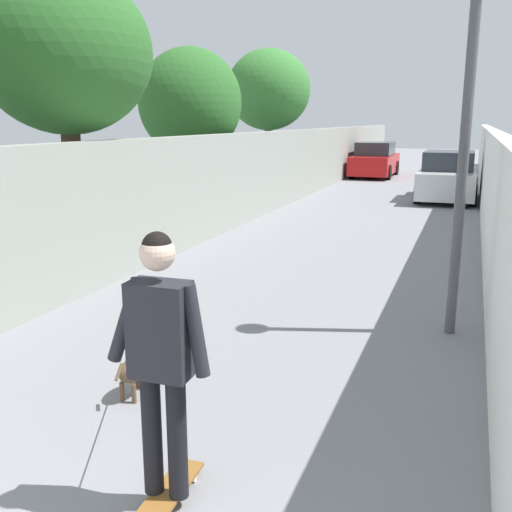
{
  "coord_description": "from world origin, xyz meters",
  "views": [
    {
      "loc": [
        -0.29,
        -2.42,
        2.5
      ],
      "look_at": [
        5.67,
        -0.21,
        1.0
      ],
      "focal_mm": 40.58,
      "sensor_mm": 36.0,
      "label": 1
    }
  ],
  "objects_px": {
    "car_near": "(448,178)",
    "lamp_post": "(469,86)",
    "skateboard": "(167,495)",
    "car_far": "(375,161)",
    "tree_left_near": "(190,103)",
    "dog": "(137,366)",
    "person_skateboarder": "(161,347)",
    "tree_left_mid": "(269,90)",
    "tree_left_distant": "(65,54)"
  },
  "relations": [
    {
      "from": "tree_left_mid",
      "to": "car_far",
      "type": "bearing_deg",
      "value": -19.52
    },
    {
      "from": "lamp_post",
      "to": "person_skateboarder",
      "type": "xyz_separation_m",
      "value": [
        -4.02,
        1.63,
        -1.74
      ]
    },
    {
      "from": "tree_left_near",
      "to": "car_far",
      "type": "distance_m",
      "value": 13.66
    },
    {
      "from": "person_skateboarder",
      "to": "dog",
      "type": "relative_size",
      "value": 1.07
    },
    {
      "from": "car_near",
      "to": "lamp_post",
      "type": "bearing_deg",
      "value": -177.24
    },
    {
      "from": "car_near",
      "to": "car_far",
      "type": "xyz_separation_m",
      "value": [
        7.11,
        3.44,
        0.0
      ]
    },
    {
      "from": "car_near",
      "to": "car_far",
      "type": "height_order",
      "value": "same"
    },
    {
      "from": "skateboard",
      "to": "dog",
      "type": "bearing_deg",
      "value": 38.13
    },
    {
      "from": "tree_left_near",
      "to": "car_near",
      "type": "xyz_separation_m",
      "value": [
        6.13,
        -5.98,
        -2.2
      ]
    },
    {
      "from": "skateboard",
      "to": "lamp_post",
      "type": "bearing_deg",
      "value": -22.1
    },
    {
      "from": "tree_left_mid",
      "to": "dog",
      "type": "distance_m",
      "value": 15.85
    },
    {
      "from": "tree_left_mid",
      "to": "tree_left_distant",
      "type": "height_order",
      "value": "tree_left_mid"
    },
    {
      "from": "lamp_post",
      "to": "car_far",
      "type": "distance_m",
      "value": 20.08
    },
    {
      "from": "lamp_post",
      "to": "car_far",
      "type": "height_order",
      "value": "lamp_post"
    },
    {
      "from": "dog",
      "to": "car_far",
      "type": "xyz_separation_m",
      "value": [
        22.25,
        1.37,
        0.44
      ]
    },
    {
      "from": "tree_left_near",
      "to": "car_far",
      "type": "relative_size",
      "value": 1.03
    },
    {
      "from": "tree_left_near",
      "to": "tree_left_distant",
      "type": "distance_m",
      "value": 5.57
    },
    {
      "from": "tree_left_mid",
      "to": "tree_left_distant",
      "type": "xyz_separation_m",
      "value": [
        -11.5,
        -0.66,
        0.0
      ]
    },
    {
      "from": "tree_left_near",
      "to": "person_skateboarder",
      "type": "height_order",
      "value": "tree_left_near"
    },
    {
      "from": "lamp_post",
      "to": "car_near",
      "type": "distance_m",
      "value": 12.64
    },
    {
      "from": "tree_left_near",
      "to": "skateboard",
      "type": "bearing_deg",
      "value": -154.42
    },
    {
      "from": "skateboard",
      "to": "car_near",
      "type": "relative_size",
      "value": 0.21
    },
    {
      "from": "tree_left_distant",
      "to": "car_near",
      "type": "relative_size",
      "value": 1.22
    },
    {
      "from": "tree_left_near",
      "to": "person_skateboarder",
      "type": "xyz_separation_m",
      "value": [
        -10.33,
        -4.94,
        -1.79
      ]
    },
    {
      "from": "tree_left_near",
      "to": "tree_left_distant",
      "type": "height_order",
      "value": "tree_left_distant"
    },
    {
      "from": "tree_left_near",
      "to": "skateboard",
      "type": "relative_size",
      "value": 5.26
    },
    {
      "from": "dog",
      "to": "car_far",
      "type": "relative_size",
      "value": 0.4
    },
    {
      "from": "lamp_post",
      "to": "car_near",
      "type": "xyz_separation_m",
      "value": [
        12.44,
        0.6,
        -2.15
      ]
    },
    {
      "from": "dog",
      "to": "car_far",
      "type": "height_order",
      "value": "car_far"
    },
    {
      "from": "car_near",
      "to": "dog",
      "type": "bearing_deg",
      "value": 172.23
    },
    {
      "from": "tree_left_mid",
      "to": "car_near",
      "type": "height_order",
      "value": "tree_left_mid"
    },
    {
      "from": "tree_left_mid",
      "to": "dog",
      "type": "bearing_deg",
      "value": -165.3
    },
    {
      "from": "lamp_post",
      "to": "skateboard",
      "type": "height_order",
      "value": "lamp_post"
    },
    {
      "from": "lamp_post",
      "to": "car_near",
      "type": "height_order",
      "value": "lamp_post"
    },
    {
      "from": "tree_left_mid",
      "to": "skateboard",
      "type": "height_order",
      "value": "tree_left_mid"
    },
    {
      "from": "dog",
      "to": "car_far",
      "type": "distance_m",
      "value": 22.3
    },
    {
      "from": "skateboard",
      "to": "car_far",
      "type": "relative_size",
      "value": 0.2
    },
    {
      "from": "lamp_post",
      "to": "skateboard",
      "type": "distance_m",
      "value": 5.16
    },
    {
      "from": "lamp_post",
      "to": "car_far",
      "type": "bearing_deg",
      "value": 11.67
    },
    {
      "from": "tree_left_near",
      "to": "car_near",
      "type": "height_order",
      "value": "tree_left_near"
    },
    {
      "from": "person_skateboarder",
      "to": "lamp_post",
      "type": "bearing_deg",
      "value": -22.1
    },
    {
      "from": "tree_left_distant",
      "to": "car_near",
      "type": "xyz_separation_m",
      "value": [
        11.63,
        -5.35,
        -2.77
      ]
    },
    {
      "from": "tree_left_near",
      "to": "dog",
      "type": "relative_size",
      "value": 2.58
    },
    {
      "from": "tree_left_near",
      "to": "car_far",
      "type": "xyz_separation_m",
      "value": [
        13.24,
        -2.54,
        -2.2
      ]
    },
    {
      "from": "tree_left_near",
      "to": "person_skateboarder",
      "type": "bearing_deg",
      "value": -154.42
    },
    {
      "from": "tree_left_near",
      "to": "car_near",
      "type": "bearing_deg",
      "value": -44.27
    },
    {
      "from": "car_near",
      "to": "tree_left_near",
      "type": "bearing_deg",
      "value": 135.73
    },
    {
      "from": "skateboard",
      "to": "tree_left_mid",
      "type": "bearing_deg",
      "value": 16.94
    },
    {
      "from": "person_skateboarder",
      "to": "tree_left_mid",
      "type": "bearing_deg",
      "value": 16.94
    },
    {
      "from": "person_skateboarder",
      "to": "car_near",
      "type": "xyz_separation_m",
      "value": [
        16.46,
        -1.03,
        -0.41
      ]
    }
  ]
}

